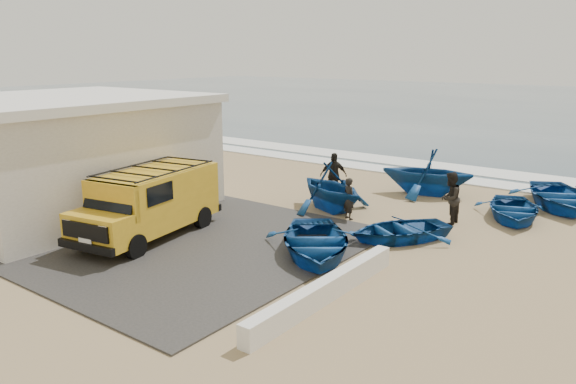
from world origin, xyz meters
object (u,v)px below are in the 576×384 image
Objects in this scene: boat_near_left at (315,242)px; fisherman_middle at (450,198)px; boat_near_right at (399,230)px; building at (63,153)px; parapet at (325,290)px; boat_mid_left at (331,187)px; fisherman_front at (349,199)px; van at (150,201)px; boat_mid_right at (513,209)px; boat_far_left at (427,172)px; boat_far_right at (559,196)px; fisherman_back at (333,176)px.

fisherman_middle is (1.96, 5.48, 0.50)m from boat_near_left.
boat_near_left is 1.23× the size of boat_near_right.
building is 12.68m from parapet.
fisherman_middle reaches higher than boat_mid_left.
parapet is 3.93× the size of fisherman_front.
van is at bearing 160.44° from boat_near_left.
boat_near_right is at bearing -136.56° from boat_mid_right.
boat_far_left reaches higher than boat_far_right.
boat_mid_right is 0.96× the size of boat_far_left.
boat_near_left is at bearing -12.29° from boat_far_left.
fisherman_back is (-7.80, -3.98, 0.49)m from boat_far_right.
boat_near_right is 4.07m from boat_mid_left.
boat_far_left is 2.02× the size of fisherman_middle.
building reaches higher than fisherman_back.
parapet is 3.14m from boat_near_left.
boat_mid_right is (1.63, 9.82, 0.10)m from parapet.
fisherman_back is (7.29, 7.54, -1.21)m from building.
fisherman_back is (-0.93, 1.65, 0.03)m from boat_mid_left.
van is 1.48× the size of boat_far_left.
parapet is 5.28m from boat_near_right.
parapet is at bearing -4.58° from building.
fisherman_middle reaches higher than boat_mid_right.
boat_far_left is 4.26m from fisherman_middle.
boat_near_right is at bearing 96.62° from parapet.
boat_mid_right is 4.37m from boat_far_left.
boat_far_right reaches higher than boat_mid_right.
building is 10.56m from fisherman_back.
boat_far_right is 2.89× the size of fisherman_front.
van is 5.60m from boat_near_left.
fisherman_middle is (0.60, 2.67, 0.58)m from boat_near_right.
boat_mid_right reaches higher than boat_near_right.
fisherman_back is (-6.84, -1.28, 0.58)m from boat_mid_right.
boat_mid_left is at bearing -0.17° from fisherman_front.
boat_far_left is at bearing -146.73° from fisherman_middle.
fisherman_back is at bearing -59.08° from boat_far_left.
boat_mid_left is (-2.31, 4.45, 0.49)m from boat_near_left.
boat_near_right is at bearing 1.07° from boat_far_left.
boat_mid_left reaches higher than parapet.
boat_mid_left is 6.62m from boat_mid_right.
boat_far_right is at bearing 37.36° from building.
boat_far_left is at bearing 165.35° from boat_far_right.
boat_near_left is 0.94× the size of boat_far_right.
van is 1.64× the size of boat_near_right.
building is at bearing 149.09° from boat_mid_left.
boat_far_right reaches higher than boat_near_left.
fisherman_back is at bearing 65.60° from van.
fisherman_middle is 5.24m from fisherman_back.
van is (-7.24, 0.73, 0.94)m from parapet.
boat_far_left is at bearing 0.90° from boat_mid_left.
boat_far_left is at bearing -71.77° from fisherman_front.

